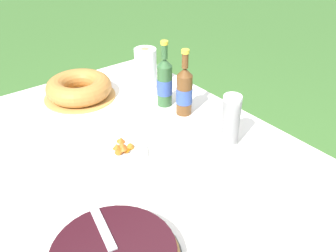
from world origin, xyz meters
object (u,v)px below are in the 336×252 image
(cup_stack, at_px, (231,121))
(cider_bottle_green, at_px, (165,82))
(paper_towel_roll, at_px, (146,68))
(bundt_cake, at_px, (79,88))
(snack_plate_left, at_px, (118,152))
(cider_bottle_amber, at_px, (184,91))

(cup_stack, distance_m, cider_bottle_green, 0.42)
(cider_bottle_green, bearing_deg, cup_stack, 0.69)
(paper_towel_roll, bearing_deg, cup_stack, -3.15)
(bundt_cake, relative_size, cider_bottle_green, 1.11)
(snack_plate_left, height_order, paper_towel_roll, paper_towel_roll)
(snack_plate_left, bearing_deg, bundt_cake, 169.23)
(bundt_cake, relative_size, cup_stack, 1.61)
(cup_stack, relative_size, snack_plate_left, 0.91)
(cider_bottle_amber, bearing_deg, snack_plate_left, -77.80)
(cider_bottle_amber, height_order, snack_plate_left, cider_bottle_amber)
(snack_plate_left, bearing_deg, cider_bottle_amber, 102.20)
(snack_plate_left, bearing_deg, paper_towel_roll, 134.51)
(cider_bottle_amber, relative_size, paper_towel_roll, 1.47)
(paper_towel_roll, bearing_deg, bundt_cake, -107.79)
(snack_plate_left, distance_m, paper_towel_roll, 0.60)
(cider_bottle_amber, xyz_separation_m, paper_towel_roll, (-0.33, 0.02, -0.01))
(bundt_cake, height_order, cider_bottle_green, cider_bottle_green)
(cider_bottle_amber, distance_m, snack_plate_left, 0.42)
(bundt_cake, distance_m, snack_plate_left, 0.53)
(snack_plate_left, relative_size, paper_towel_roll, 1.15)
(bundt_cake, bearing_deg, cider_bottle_green, 42.26)
(cup_stack, height_order, cider_bottle_amber, cider_bottle_amber)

